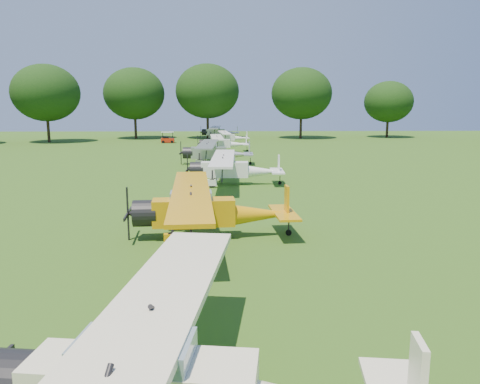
# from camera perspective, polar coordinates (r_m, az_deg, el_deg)

# --- Properties ---
(ground) EXTENTS (160.00, 160.00, 0.00)m
(ground) POSITION_cam_1_polar(r_m,az_deg,el_deg) (27.12, -3.94, -1.66)
(ground) COLOR #294812
(ground) RESTS_ON ground
(tree_belt) EXTENTS (137.36, 130.27, 14.52)m
(tree_belt) POSITION_cam_1_polar(r_m,az_deg,el_deg) (26.87, 3.76, 15.45)
(tree_belt) COLOR black
(tree_belt) RESTS_ON ground
(aircraft_2) EXTENTS (7.37, 11.74, 2.31)m
(aircraft_2) POSITION_cam_1_polar(r_m,az_deg,el_deg) (20.29, -4.10, -1.91)
(aircraft_2) COLOR orange
(aircraft_2) RESTS_ON ground
(aircraft_3) EXTENTS (7.11, 11.29, 2.23)m
(aircraft_3) POSITION_cam_1_polar(r_m,az_deg,el_deg) (34.04, -0.98, 3.08)
(aircraft_3) COLOR white
(aircraft_3) RESTS_ON ground
(aircraft_4) EXTENTS (7.19, 11.43, 2.26)m
(aircraft_4) POSITION_cam_1_polar(r_m,az_deg,el_deg) (46.05, -3.15, 5.02)
(aircraft_4) COLOR silver
(aircraft_4) RESTS_ON ground
(aircraft_5) EXTENTS (6.53, 10.39, 2.05)m
(aircraft_5) POSITION_cam_1_polar(r_m,az_deg,el_deg) (58.92, -2.27, 6.10)
(aircraft_5) COLOR white
(aircraft_5) RESTS_ON ground
(aircraft_6) EXTENTS (6.04, 9.61, 1.89)m
(aircraft_6) POSITION_cam_1_polar(r_m,az_deg,el_deg) (71.48, -1.46, 6.81)
(aircraft_6) COLOR white
(aircraft_6) RESTS_ON ground
(aircraft_7) EXTENTS (6.90, 10.97, 2.16)m
(aircraft_7) POSITION_cam_1_polar(r_m,az_deg,el_deg) (83.14, -2.62, 7.43)
(aircraft_7) COLOR silver
(aircraft_7) RESTS_ON ground
(golf_cart) EXTENTS (2.06, 1.35, 1.69)m
(golf_cart) POSITION_cam_1_polar(r_m,az_deg,el_deg) (73.71, -8.84, 6.38)
(golf_cart) COLOR red
(golf_cart) RESTS_ON ground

